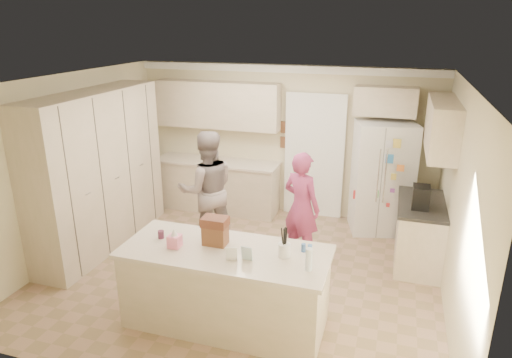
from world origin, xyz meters
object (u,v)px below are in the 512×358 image
(utensil_crock, at_px, (284,250))
(dollhouse_body, at_px, (215,235))
(coffee_maker, at_px, (421,197))
(tissue_box, at_px, (175,241))
(teen_boy, at_px, (207,190))
(teen_girl, at_px, (301,207))
(refrigerator, at_px, (382,178))
(island_base, at_px, (226,288))

(utensil_crock, height_order, dollhouse_body, dollhouse_body)
(coffee_maker, distance_m, tissue_box, 3.28)
(teen_boy, relative_size, teen_girl, 1.12)
(teen_boy, xyz_separation_m, teen_girl, (1.43, 0.01, -0.10))
(dollhouse_body, relative_size, teen_boy, 0.14)
(refrigerator, height_order, utensil_crock, refrigerator)
(tissue_box, xyz_separation_m, teen_boy, (-0.40, 1.82, -0.10))
(island_base, height_order, tissue_box, tissue_box)
(coffee_maker, height_order, utensil_crock, coffee_maker)
(teen_boy, distance_m, teen_girl, 1.43)
(utensil_crock, bearing_deg, coffee_maker, 52.88)
(refrigerator, distance_m, teen_girl, 1.69)
(island_base, bearing_deg, coffee_maker, 42.83)
(dollhouse_body, xyz_separation_m, teen_girl, (0.63, 1.63, -0.23))
(island_base, xyz_separation_m, utensil_crock, (0.65, 0.05, 0.56))
(tissue_box, height_order, teen_girl, teen_girl)
(utensil_crock, xyz_separation_m, tissue_box, (-1.20, -0.15, -0.00))
(island_base, height_order, dollhouse_body, dollhouse_body)
(refrigerator, height_order, teen_girl, refrigerator)
(tissue_box, xyz_separation_m, teen_girl, (1.03, 1.83, -0.19))
(dollhouse_body, bearing_deg, teen_boy, 116.18)
(utensil_crock, height_order, teen_girl, teen_girl)
(refrigerator, bearing_deg, teen_girl, -141.63)
(tissue_box, bearing_deg, teen_boy, 102.30)
(coffee_maker, distance_m, island_base, 2.87)
(dollhouse_body, distance_m, teen_boy, 1.81)
(refrigerator, xyz_separation_m, coffee_maker, (0.54, -1.17, 0.17))
(refrigerator, xyz_separation_m, tissue_box, (-2.06, -3.17, 0.10))
(island_base, relative_size, teen_girl, 1.37)
(tissue_box, bearing_deg, dollhouse_body, 26.57)
(utensil_crock, xyz_separation_m, dollhouse_body, (-0.80, 0.05, 0.04))
(teen_boy, bearing_deg, dollhouse_body, 84.80)
(refrigerator, relative_size, dollhouse_body, 6.92)
(island_base, distance_m, utensil_crock, 0.86)
(tissue_box, distance_m, dollhouse_body, 0.45)
(island_base, distance_m, teen_girl, 1.83)
(tissue_box, bearing_deg, coffee_maker, 37.57)
(island_base, xyz_separation_m, teen_girl, (0.48, 1.73, 0.36))
(island_base, distance_m, dollhouse_body, 0.62)
(tissue_box, xyz_separation_m, dollhouse_body, (0.40, 0.20, 0.04))
(utensil_crock, xyz_separation_m, teen_girl, (-0.17, 1.68, -0.20))
(utensil_crock, relative_size, dollhouse_body, 0.58)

